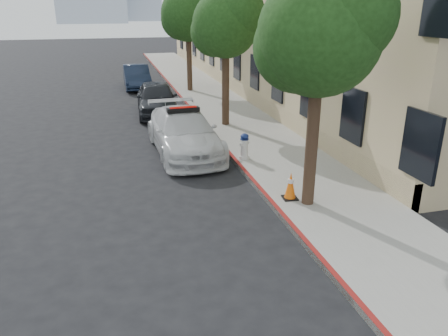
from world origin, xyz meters
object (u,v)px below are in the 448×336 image
object	(u,v)px
parked_car_far	(137,77)
police_car	(184,132)
traffic_cone	(290,186)
parked_car_mid	(157,98)
fire_hydrant	(244,147)

from	to	relation	value
parked_car_far	police_car	bearing A→B (deg)	-86.90
police_car	traffic_cone	xyz separation A→B (m)	(1.91, -4.82, -0.23)
parked_car_mid	traffic_cone	bearing A→B (deg)	-75.34
parked_car_far	traffic_cone	bearing A→B (deg)	-81.57
parked_car_far	traffic_cone	world-z (taller)	parked_car_far
police_car	parked_car_mid	world-z (taller)	police_car
parked_car_far	fire_hydrant	xyz separation A→B (m)	(2.33, -14.62, -0.13)
parked_car_far	traffic_cone	xyz separation A→B (m)	(2.55, -17.88, -0.19)
parked_car_far	parked_car_mid	bearing A→B (deg)	-86.50
parked_car_mid	fire_hydrant	world-z (taller)	parked_car_mid
parked_car_mid	traffic_cone	distance (m)	10.95
police_car	parked_car_far	xyz separation A→B (m)	(-0.64, 13.06, -0.04)
police_car	parked_car_far	size ratio (longest dim) A/B	1.21
fire_hydrant	parked_car_far	bearing A→B (deg)	74.98
police_car	traffic_cone	size ratio (longest dim) A/B	7.15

